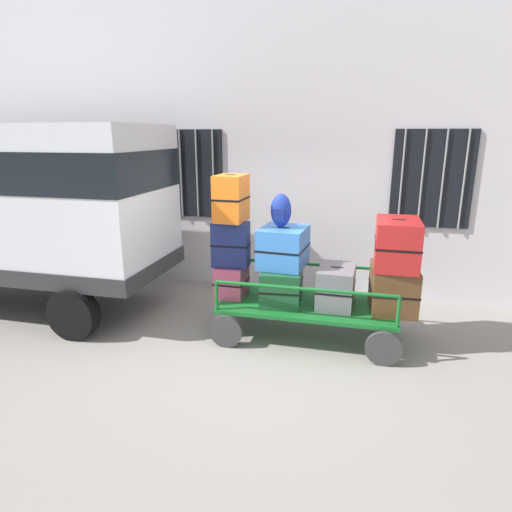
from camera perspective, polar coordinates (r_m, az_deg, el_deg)
name	(u,v)px	position (r m, az deg, el deg)	size (l,w,h in m)	color
ground_plane	(260,345)	(5.85, 0.57, -11.58)	(40.00, 40.00, 0.00)	gray
building_wall	(294,145)	(7.52, 4.93, 14.24)	(12.00, 0.38, 5.00)	silver
van	(19,199)	(7.63, -28.55, 6.60)	(4.52, 1.97, 2.81)	silver
luggage_cart	(308,308)	(5.99, 6.80, -6.79)	(2.40, 1.24, 0.49)	#146023
cart_railing	(309,279)	(5.85, 6.93, -3.00)	(2.28, 1.10, 0.40)	#146023
suitcase_left_bottom	(232,281)	(6.10, -3.20, -3.26)	(0.41, 0.47, 0.44)	#CC4C72
suitcase_left_middle	(231,244)	(5.94, -3.31, 1.54)	(0.51, 0.32, 0.62)	navy
suitcase_left_top	(231,198)	(5.86, -3.27, 7.53)	(0.40, 0.51, 0.62)	orange
suitcase_midleft_bottom	(282,284)	(5.90, 3.41, -3.72)	(0.58, 0.81, 0.47)	#194C28
suitcase_midleft_middle	(283,247)	(5.82, 3.60, 1.18)	(0.64, 0.73, 0.54)	#3372C6
suitcase_center_bottom	(336,286)	(5.84, 10.41, -3.90)	(0.49, 0.71, 0.53)	slate
suitcase_midright_bottom	(393,288)	(5.87, 17.45, -4.03)	(0.61, 0.77, 0.58)	brown
suitcase_midright_middle	(397,243)	(5.72, 17.93, 1.59)	(0.54, 0.81, 0.60)	#B21E1E
backpack	(281,211)	(5.71, 3.27, 5.93)	(0.27, 0.22, 0.44)	navy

